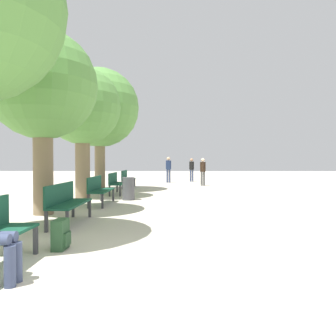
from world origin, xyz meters
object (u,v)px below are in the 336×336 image
object	(u,v)px
tree_row_3	(100,108)
backpack	(61,235)
tree_row_1	(42,87)
bench_row_1	(66,200)
bench_row_2	(99,188)
bench_row_4	(127,178)
tree_row_2	(82,108)
bench_row_3	(116,182)
pedestrian_far	(203,170)
trash_bin	(128,189)
pedestrian_mid	(192,168)
pedestrian_near	(168,168)

from	to	relation	value
tree_row_3	backpack	bearing A→B (deg)	-80.84
tree_row_1	backpack	distance (m)	4.87
bench_row_1	tree_row_3	world-z (taller)	tree_row_3
bench_row_2	backpack	xyz separation A→B (m)	(0.60, -5.32, -0.29)
bench_row_4	tree_row_2	world-z (taller)	tree_row_2
bench_row_2	tree_row_2	distance (m)	3.54
bench_row_3	pedestrian_far	xyz separation A→B (m)	(4.08, 4.69, 0.36)
backpack	trash_bin	bearing A→B (deg)	88.30
bench_row_2	tree_row_2	xyz separation A→B (m)	(-1.02, 1.81, 2.87)
bench_row_4	pedestrian_far	distance (m)	4.35
bench_row_1	tree_row_1	xyz separation A→B (m)	(-1.02, 1.29, 2.81)
tree_row_2	pedestrian_mid	xyz separation A→B (m)	(4.67, 9.65, -2.50)
bench_row_1	bench_row_2	xyz separation A→B (m)	(0.00, 3.23, 0.00)
tree_row_2	backpack	size ratio (longest dim) A/B	10.22
bench_row_4	pedestrian_mid	xyz separation A→B (m)	(3.65, 5.01, 0.37)
bench_row_1	tree_row_2	xyz separation A→B (m)	(-1.02, 5.04, 2.87)
bench_row_4	pedestrian_mid	bearing A→B (deg)	53.94
tree_row_1	pedestrian_far	world-z (taller)	tree_row_1
tree_row_2	pedestrian_far	xyz separation A→B (m)	(5.10, 6.11, -2.51)
bench_row_4	pedestrian_far	world-z (taller)	pedestrian_far
tree_row_2	bench_row_2	bearing A→B (deg)	-60.65
tree_row_2	backpack	bearing A→B (deg)	-77.19
bench_row_4	backpack	bearing A→B (deg)	-87.07
bench_row_1	bench_row_2	distance (m)	3.23
tree_row_2	pedestrian_far	world-z (taller)	tree_row_2
bench_row_3	backpack	size ratio (longest dim) A/B	3.81
bench_row_2	trash_bin	bearing A→B (deg)	56.43
backpack	pedestrian_near	distance (m)	15.86
bench_row_4	trash_bin	world-z (taller)	bench_row_4
bench_row_4	tree_row_1	bearing A→B (deg)	-96.93
backpack	pedestrian_mid	world-z (taller)	pedestrian_mid
bench_row_2	trash_bin	world-z (taller)	bench_row_2
bench_row_4	trash_bin	distance (m)	5.32
bench_row_1	pedestrian_far	distance (m)	11.87
bench_row_2	pedestrian_far	bearing A→B (deg)	62.77
bench_row_1	trash_bin	xyz separation A→B (m)	(0.80, 4.42, -0.12)
bench_row_1	bench_row_3	distance (m)	6.45
bench_row_2	tree_row_3	size ratio (longest dim) A/B	0.32
tree_row_2	bench_row_1	bearing A→B (deg)	-78.56
pedestrian_near	trash_bin	size ratio (longest dim) A/B	2.02
trash_bin	backpack	bearing A→B (deg)	-91.70
tree_row_1	pedestrian_mid	size ratio (longest dim) A/B	3.07
bench_row_3	pedestrian_mid	distance (m)	9.01
backpack	pedestrian_mid	distance (m)	17.07
bench_row_4	backpack	size ratio (longest dim) A/B	3.81
bench_row_4	trash_bin	bearing A→B (deg)	-81.39
bench_row_3	bench_row_4	xyz separation A→B (m)	(0.00, 3.23, 0.00)
pedestrian_near	bench_row_1	bearing A→B (deg)	-98.76
bench_row_1	trash_bin	world-z (taller)	bench_row_1
tree_row_1	bench_row_3	bearing A→B (deg)	78.83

